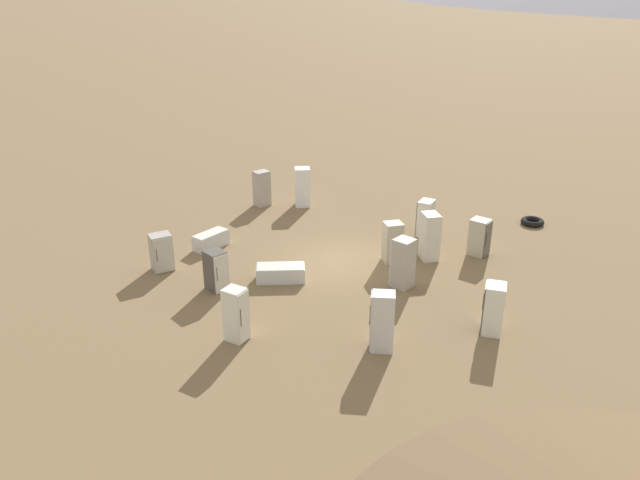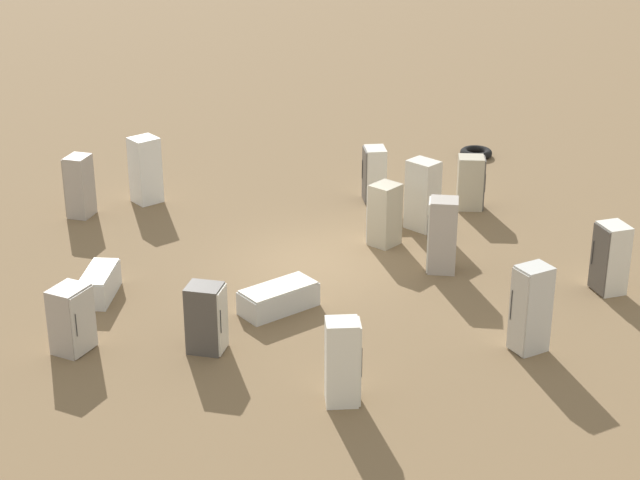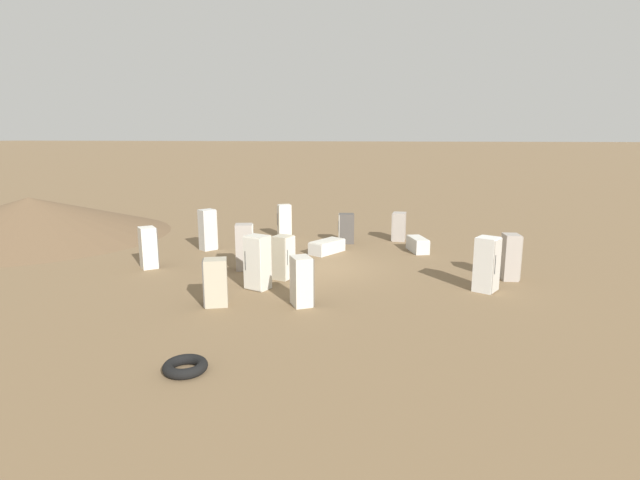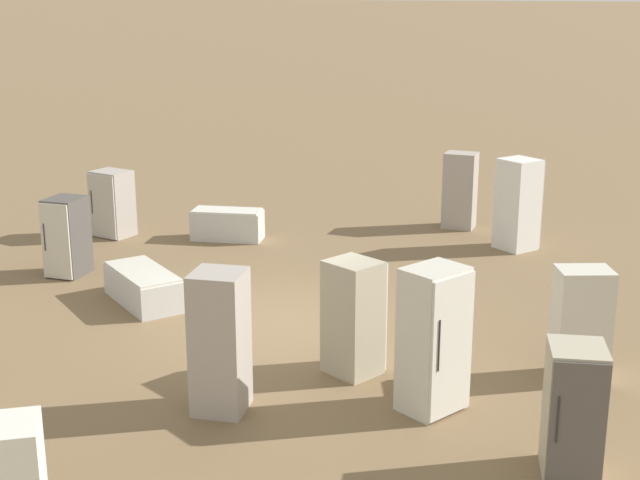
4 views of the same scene
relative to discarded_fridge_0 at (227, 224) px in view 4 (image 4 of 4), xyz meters
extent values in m
plane|color=brown|center=(-3.89, 3.67, -0.33)|extent=(1000.00, 1000.00, 0.00)
cube|color=silver|center=(0.00, 0.00, -0.02)|extent=(1.66, 1.17, 0.63)
cube|color=silver|center=(0.00, 0.00, 0.32)|extent=(1.60, 1.12, 0.04)
cube|color=#B2A88E|center=(-9.25, 5.94, 0.43)|extent=(0.84, 0.89, 1.53)
cube|color=#56514C|center=(-9.39, 6.29, 0.43)|extent=(0.56, 0.26, 1.47)
cylinder|color=#2D2D2D|center=(-9.20, 6.40, 0.51)|extent=(0.02, 0.02, 0.54)
cube|color=white|center=(-5.66, -2.57, 0.63)|extent=(0.94, 0.92, 1.92)
cube|color=#BCB7AD|center=(-5.81, -2.89, 0.63)|extent=(0.65, 0.33, 1.84)
cylinder|color=#2D2D2D|center=(-6.06, -2.81, 0.72)|extent=(0.02, 0.02, 0.67)
cube|color=#B2A88E|center=(-5.81, 4.79, 0.50)|extent=(0.83, 0.78, 1.66)
cube|color=silver|center=(-5.89, 4.47, 0.50)|extent=(0.65, 0.22, 1.59)
cylinder|color=#2D2D2D|center=(-6.14, 4.51, 0.58)|extent=(0.02, 0.02, 0.58)
cube|color=#A89E93|center=(2.35, 1.05, 0.40)|extent=(0.79, 0.64, 1.47)
cube|color=#BCB7AD|center=(2.35, 1.39, 0.40)|extent=(0.76, 0.04, 1.41)
cylinder|color=#2D2D2D|center=(2.62, 1.42, 0.47)|extent=(0.02, 0.02, 0.51)
cube|color=#4C4742|center=(1.09, 3.60, 0.42)|extent=(0.78, 0.85, 1.51)
cube|color=beige|center=(1.00, 3.97, 0.42)|extent=(0.60, 0.18, 1.45)
cylinder|color=#2D2D2D|center=(1.21, 4.05, 0.50)|extent=(0.02, 0.02, 0.53)
cube|color=beige|center=(-8.61, 3.30, 0.47)|extent=(0.93, 0.87, 1.60)
cube|color=#56514C|center=(-8.44, 3.05, 0.47)|extent=(0.62, 0.41, 1.53)
cylinder|color=#2D2D2D|center=(-8.64, 2.88, 0.55)|extent=(0.02, 0.02, 0.56)
cube|color=#A89E93|center=(-4.92, 6.70, 0.61)|extent=(0.83, 0.84, 1.88)
cube|color=silver|center=(-4.81, 6.37, 0.61)|extent=(0.61, 0.24, 1.80)
cylinder|color=#2D2D2D|center=(-5.01, 6.27, 0.70)|extent=(0.02, 0.02, 0.66)
cube|color=#A89E93|center=(-3.96, -3.57, 0.54)|extent=(0.79, 0.67, 1.74)
cube|color=gray|center=(-3.91, -3.87, 0.54)|extent=(0.67, 0.15, 1.67)
cylinder|color=#2D2D2D|center=(-4.15, -3.94, 0.63)|extent=(0.02, 0.02, 0.61)
cube|color=beige|center=(-7.24, 5.27, 0.63)|extent=(0.81, 0.93, 1.93)
cube|color=silver|center=(-7.54, 5.37, 0.63)|extent=(0.27, 0.72, 1.85)
cylinder|color=#2D2D2D|center=(-7.49, 5.64, 0.73)|extent=(0.02, 0.02, 0.67)
cylinder|color=#2D2D2D|center=(-5.50, 10.23, 0.60)|extent=(0.02, 0.02, 0.59)
cube|color=silver|center=(-1.24, 4.09, -0.06)|extent=(1.97, 1.51, 0.55)
cube|color=beige|center=(-1.24, 4.09, 0.24)|extent=(1.89, 1.45, 0.04)
camera|label=1|loc=(7.59, 22.97, 10.41)|focal=35.00mm
camera|label=2|loc=(18.02, 14.56, 10.80)|focal=60.00mm
camera|label=3|loc=(-23.34, -0.79, 4.99)|focal=28.00mm
camera|label=4|loc=(-11.49, 15.11, 4.92)|focal=50.00mm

